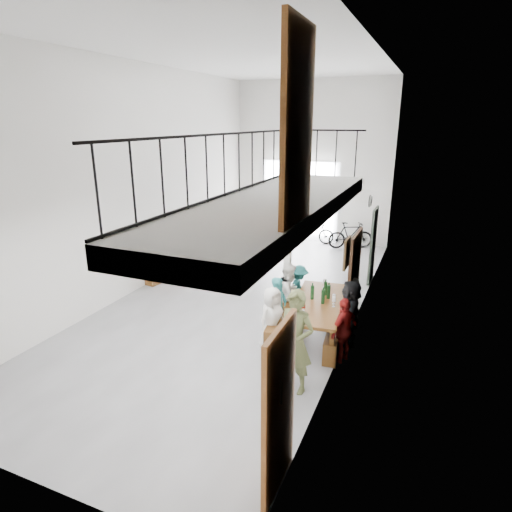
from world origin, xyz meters
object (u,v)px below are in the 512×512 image
at_px(host_standing, 295,342).
at_px(bicycle_near, 312,231).
at_px(serving_counter, 262,225).
at_px(side_bench, 170,268).
at_px(oak_barrel, 229,236).
at_px(tasting_table, 318,306).
at_px(bench_inner, 285,319).

relative_size(host_standing, bicycle_near, 1.07).
xyz_separation_m(serving_counter, host_standing, (4.04, -8.65, 0.41)).
relative_size(side_bench, host_standing, 1.01).
relative_size(side_bench, oak_barrel, 2.09).
height_order(oak_barrel, bicycle_near, bicycle_near).
xyz_separation_m(side_bench, host_standing, (4.79, -3.69, 0.61)).
bearing_deg(tasting_table, bicycle_near, 99.42).
xyz_separation_m(bench_inner, bicycle_near, (-1.31, 6.72, 0.16)).
bearing_deg(tasting_table, host_standing, -94.05).
distance_m(bench_inner, side_bench, 4.42).
height_order(host_standing, bicycle_near, host_standing).
xyz_separation_m(tasting_table, serving_counter, (-3.95, 6.86, -0.26)).
distance_m(oak_barrel, host_standing, 8.21).
distance_m(side_bench, serving_counter, 5.02).
bearing_deg(host_standing, oak_barrel, 133.64).
distance_m(serving_counter, host_standing, 9.56).
relative_size(tasting_table, oak_barrel, 2.79).
relative_size(bench_inner, side_bench, 1.31).
relative_size(bench_inner, bicycle_near, 1.41).
bearing_deg(host_standing, bench_inner, 123.05).
bearing_deg(bench_inner, host_standing, -74.38).
xyz_separation_m(bench_inner, host_standing, (0.78, -1.85, 0.59)).
bearing_deg(serving_counter, host_standing, -69.44).
height_order(tasting_table, bicycle_near, bicycle_near).
xyz_separation_m(oak_barrel, host_standing, (4.52, -6.84, 0.44)).
bearing_deg(serving_counter, side_bench, -103.09).
bearing_deg(bicycle_near, host_standing, -165.80).
xyz_separation_m(tasting_table, bicycle_near, (-2.00, 6.78, -0.29)).
height_order(bench_inner, host_standing, host_standing).
distance_m(bench_inner, serving_counter, 7.55).
distance_m(side_bench, oak_barrel, 3.17).
bearing_deg(host_standing, tasting_table, 103.14).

